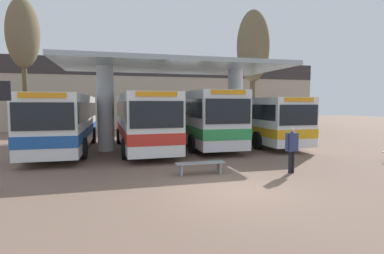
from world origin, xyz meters
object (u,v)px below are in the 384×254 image
Objects in this scene: poplar_tree_behind_left at (253,48)px; poplar_tree_behind_right at (23,35)px; pedestrian_waiting at (292,145)px; waiting_bench_mid_platform at (200,165)px; transit_bus_left_bay at (66,119)px; transit_bus_right_bay at (198,116)px; transit_bus_far_right_bay at (250,117)px; transit_bus_center_bay at (143,119)px.

poplar_tree_behind_right is at bearing 177.13° from poplar_tree_behind_left.
poplar_tree_behind_left reaches higher than pedestrian_waiting.
transit_bus_left_bay is at bearing 126.59° from waiting_bench_mid_platform.
transit_bus_left_bay is 1.10× the size of poplar_tree_behind_left.
poplar_tree_behind_left reaches higher than poplar_tree_behind_right.
pedestrian_waiting is 19.00m from poplar_tree_behind_right.
transit_bus_right_bay reaches higher than transit_bus_far_right_bay.
transit_bus_center_bay is at bearing 12.29° from transit_bus_far_right_bay.
pedestrian_waiting is 0.18× the size of poplar_tree_behind_left.
transit_bus_right_bay is 0.94× the size of transit_bus_far_right_bay.
transit_bus_far_right_bay is 10.79m from waiting_bench_mid_platform.
transit_bus_right_bay is 1.12× the size of poplar_tree_behind_right.
transit_bus_right_bay reaches higher than waiting_bench_mid_platform.
poplar_tree_behind_left reaches higher than waiting_bench_mid_platform.
transit_bus_center_bay is 7.94m from transit_bus_far_right_bay.
transit_bus_left_bay is 1.14× the size of poplar_tree_behind_right.
waiting_bench_mid_platform is at bearing -53.66° from poplar_tree_behind_right.
waiting_bench_mid_platform is (-2.29, -8.21, -1.55)m from transit_bus_right_bay.
poplar_tree_behind_left reaches higher than transit_bus_right_bay.
transit_bus_right_bay is 6.22× the size of pedestrian_waiting.
transit_bus_left_bay is at bearing -10.98° from transit_bus_center_bay.
transit_bus_right_bay is at bearing -176.28° from transit_bus_left_bay.
poplar_tree_behind_left is at bearing -149.69° from transit_bus_right_bay.
poplar_tree_behind_right is (-15.28, 3.55, 5.64)m from transit_bus_far_right_bay.
transit_bus_left_bay is 1.08× the size of transit_bus_center_bay.
poplar_tree_behind_right is at bearing -35.49° from transit_bus_center_bay.
transit_bus_far_right_bay is at bearing -175.22° from transit_bus_left_bay.
transit_bus_center_bay is (4.34, -0.75, 0.03)m from transit_bus_left_bay.
transit_bus_far_right_bay is 9.79m from pedestrian_waiting.
transit_bus_far_right_bay is 16.67m from poplar_tree_behind_right.
transit_bus_right_bay is at bearing -164.28° from transit_bus_center_bay.
transit_bus_right_bay is (8.10, 0.39, 0.11)m from transit_bus_left_bay.
waiting_bench_mid_platform is at bearing 127.52° from transit_bus_left_bay.
poplar_tree_behind_right is (-12.45, 12.90, 6.28)m from pedestrian_waiting.
transit_bus_center_bay reaches higher than waiting_bench_mid_platform.
transit_bus_right_bay reaches higher than transit_bus_center_bay.
transit_bus_far_right_bay is 6.11× the size of waiting_bench_mid_platform.
pedestrian_waiting is at bearing 98.24° from transit_bus_right_bay.
waiting_bench_mid_platform is at bearing 150.51° from pedestrian_waiting.
poplar_tree_behind_left reaches higher than transit_bus_center_bay.
poplar_tree_behind_right reaches higher than transit_bus_right_bay.
poplar_tree_behind_left is (13.58, 3.53, 5.38)m from transit_bus_left_bay.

